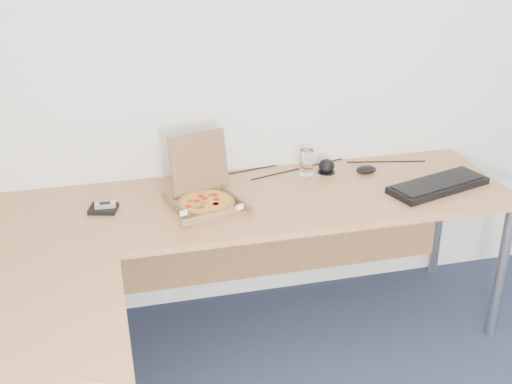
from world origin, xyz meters
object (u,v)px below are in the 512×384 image
object	(u,v)px
wallet	(103,209)
pizza_box	(206,199)
keyboard	(438,185)
desk	(181,263)
drinking_glass	(306,162)

from	to	relation	value
wallet	pizza_box	bearing A→B (deg)	8.61
keyboard	wallet	world-z (taller)	keyboard
desk	keyboard	world-z (taller)	keyboard
desk	pizza_box	xyz separation A→B (m)	(0.17, 0.41, 0.06)
drinking_glass	desk	bearing A→B (deg)	-137.95
pizza_box	wallet	size ratio (longest dim) A/B	2.76
drinking_glass	wallet	world-z (taller)	drinking_glass
drinking_glass	keyboard	distance (m)	0.63
desk	pizza_box	bearing A→B (deg)	67.40
pizza_box	keyboard	world-z (taller)	pizza_box
desk	wallet	xyz separation A→B (m)	(-0.27, 0.47, 0.04)
drinking_glass	wallet	bearing A→B (deg)	-169.96
desk	drinking_glass	size ratio (longest dim) A/B	20.15
drinking_glass	wallet	xyz separation A→B (m)	(-0.98, -0.17, -0.05)
pizza_box	keyboard	bearing A→B (deg)	-21.40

